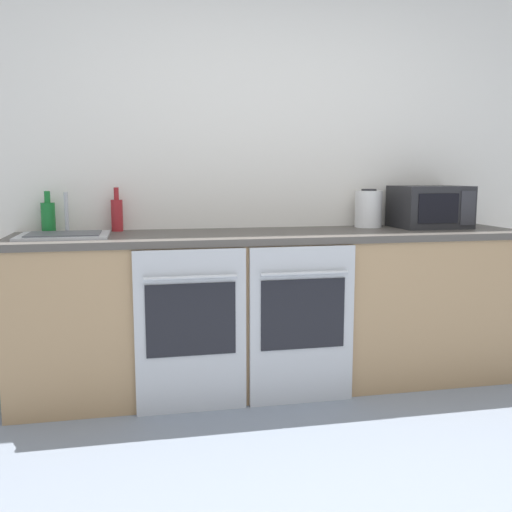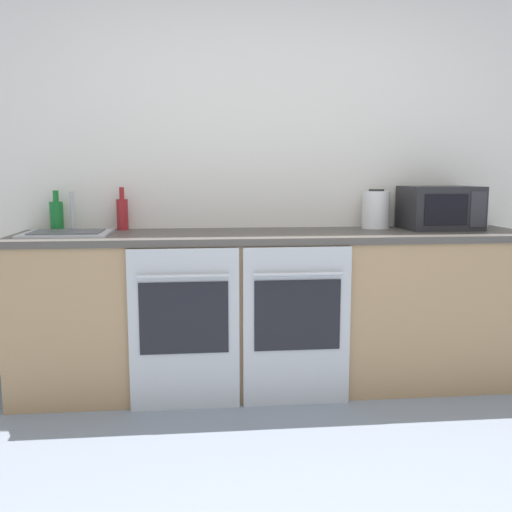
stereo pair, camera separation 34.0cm
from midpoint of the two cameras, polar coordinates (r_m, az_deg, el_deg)
wall_back at (r=3.73m, az=-1.98°, el=8.46°), size 10.00×0.06×2.60m
counter_back at (r=3.48m, az=-0.93°, el=-5.30°), size 3.05×0.67×0.94m
oven_left at (r=3.10m, az=-9.68°, el=-7.42°), size 0.59×0.06×0.89m
oven_right at (r=3.18m, az=1.58°, el=-6.91°), size 0.59×0.06×0.89m
microwave at (r=3.83m, az=14.57°, el=4.79°), size 0.45×0.37×0.27m
bottle_clear at (r=4.10m, az=18.21°, el=4.13°), size 0.07×0.07×0.21m
bottle_green at (r=3.65m, az=-22.62°, el=3.67°), size 0.08×0.08×0.25m
bottle_red at (r=3.60m, az=-16.40°, el=4.03°), size 0.07×0.07×0.27m
kettle at (r=3.77m, az=8.66°, el=4.69°), size 0.18×0.18×0.25m
sink at (r=3.38m, az=-21.41°, el=2.02°), size 0.49×0.39×0.24m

